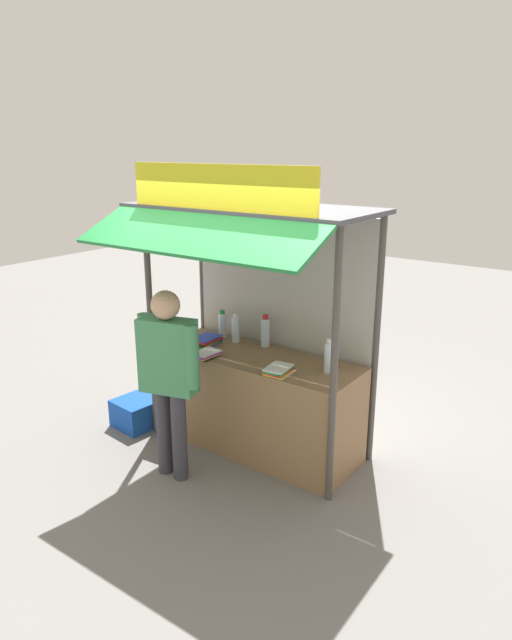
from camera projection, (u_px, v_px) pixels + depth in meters
name	position (u px, v px, depth m)	size (l,w,h in m)	color
ground_plane	(256.00, 446.00, 5.51)	(20.00, 20.00, 0.00)	slate
stall_counter	(256.00, 402.00, 5.37)	(1.98, 0.71, 0.92)	olive
stall_structure	(261.00, 284.00, 5.10)	(2.18, 1.50, 2.65)	#4C4742
water_bottle_mid_left	(265.00, 332.00, 5.47)	(0.09, 0.09, 0.31)	silver
water_bottle_left	(222.00, 325.00, 5.72)	(0.08, 0.08, 0.28)	silver
water_bottle_far_left	(236.00, 329.00, 5.59)	(0.08, 0.08, 0.29)	silver
water_bottle_front_right	(329.00, 357.00, 4.83)	(0.09, 0.09, 0.31)	silver
magazine_stack_right	(206.00, 340.00, 5.55)	(0.23, 0.30, 0.07)	blue
magazine_stack_rear_center	(206.00, 354.00, 5.22)	(0.21, 0.28, 0.05)	black
magazine_stack_far_right	(170.00, 341.00, 5.58)	(0.26, 0.32, 0.04)	yellow
magazine_stack_back_right	(279.00, 370.00, 4.83)	(0.21, 0.28, 0.06)	white
banana_bunch_inner_right	(280.00, 252.00, 4.26)	(0.08, 0.08, 0.22)	#332D23
banana_bunch_inner_left	(175.00, 244.00, 4.88)	(0.11, 0.11, 0.28)	#332D23
vendor_person	(168.00, 368.00, 4.73)	(0.63, 0.33, 1.67)	#383842
plastic_crate	(137.00, 413.00, 5.87)	(0.41, 0.41, 0.29)	#194CB2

